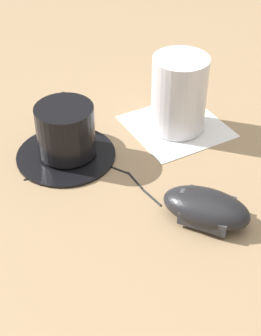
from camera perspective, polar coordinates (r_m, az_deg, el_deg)
The scene contains 7 objects.
ground_plane at distance 0.71m, azimuth 3.31°, elevation -0.67°, with size 3.00×3.00×0.00m, color #9E7F5B.
saucer at distance 0.74m, azimuth -7.16°, elevation 1.55°, with size 0.14×0.14×0.01m, color black.
coffee_cup at distance 0.72m, azimuth -7.21°, elevation 4.32°, with size 0.11×0.08×0.07m.
computer_mouse at distance 0.64m, azimuth 8.38°, elevation -4.37°, with size 0.12×0.12×0.04m.
mouse_cable at distance 0.70m, azimuth -3.50°, elevation -0.85°, with size 0.12×0.15×0.00m.
napkin_under_glass at distance 0.80m, azimuth 5.10°, elevation 4.64°, with size 0.14×0.14×0.00m, color white.
drinking_glass at distance 0.77m, azimuth 5.40°, elevation 8.20°, with size 0.08×0.08×0.12m, color silver.
Camera 1 is at (-0.49, 0.24, 0.45)m, focal length 55.00 mm.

